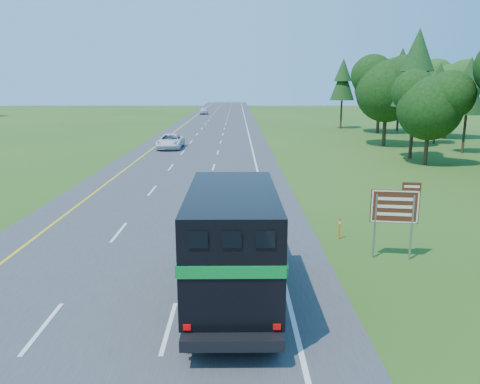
{
  "coord_description": "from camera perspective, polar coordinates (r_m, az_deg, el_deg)",
  "views": [
    {
      "loc": [
        3.82,
        -10.37,
        6.92
      ],
      "look_at": [
        3.98,
        13.53,
        1.42
      ],
      "focal_mm": 35.0,
      "sensor_mm": 36.0,
      "label": 1
    }
  ],
  "objects": [
    {
      "name": "road",
      "position": [
        60.89,
        -4.01,
        6.42
      ],
      "size": [
        15.0,
        260.0,
        0.04
      ],
      "primitive_type": "cube",
      "color": "#38383A",
      "rests_on": "ground"
    },
    {
      "name": "ground",
      "position": [
        13.04,
        -18.48,
        -19.83
      ],
      "size": [
        300.0,
        300.0,
        0.0
      ],
      "primitive_type": "plane",
      "color": "#265015",
      "rests_on": "ground"
    },
    {
      "name": "lane_markings",
      "position": [
        60.88,
        -4.01,
        6.44
      ],
      "size": [
        11.15,
        260.0,
        0.01
      ],
      "color": "yellow",
      "rests_on": "road"
    },
    {
      "name": "far_car",
      "position": [
        113.34,
        -4.45,
        9.85
      ],
      "size": [
        2.23,
        4.88,
        1.62
      ],
      "primitive_type": "imported",
      "rotation": [
        0.0,
        0.0,
        0.07
      ],
      "color": "silver",
      "rests_on": "road"
    },
    {
      "name": "exit_sign",
      "position": [
        19.59,
        18.42,
        -2.04
      ],
      "size": [
        1.87,
        0.33,
        3.19
      ],
      "rotation": [
        0.0,
        0.0,
        -0.15
      ],
      "color": "gray",
      "rests_on": "ground"
    },
    {
      "name": "white_suv",
      "position": [
        52.34,
        -8.49,
        6.13
      ],
      "size": [
        2.65,
        5.69,
        1.58
      ],
      "primitive_type": "imported",
      "rotation": [
        0.0,
        0.0,
        -0.01
      ],
      "color": "white",
      "rests_on": "road"
    },
    {
      "name": "delineator",
      "position": [
        21.88,
        12.04,
        -4.28
      ],
      "size": [
        0.08,
        0.05,
        1.01
      ],
      "color": "orange",
      "rests_on": "ground"
    },
    {
      "name": "horse_truck",
      "position": [
        15.12,
        -0.92,
        -5.78
      ],
      "size": [
        2.77,
        8.57,
        3.78
      ],
      "rotation": [
        0.0,
        0.0,
        0.0
      ],
      "color": "black",
      "rests_on": "road"
    }
  ]
}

